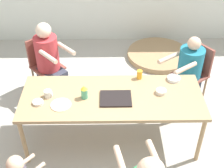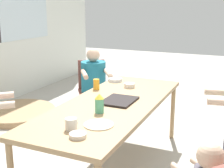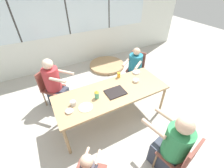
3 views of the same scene
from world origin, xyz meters
name	(u,v)px [view 3 (image 3 of 3)]	position (x,y,z in m)	size (l,w,h in m)	color
ground_plane	(112,117)	(0.00, 0.00, 0.00)	(16.00, 16.00, 0.00)	#B2ADA3
wall_back_with_windows	(68,19)	(0.00, 2.64, 1.42)	(8.40, 0.08, 2.80)	silver
dining_table	(112,94)	(0.00, 0.00, 0.67)	(2.14, 0.82, 0.72)	tan
chair_for_woman_green_shirt	(49,85)	(-1.01, 1.09, 0.51)	(0.57, 0.57, 0.86)	brown
chair_for_man_blue_shirt	(182,157)	(0.31, -1.45, 0.51)	(0.47, 0.47, 0.86)	brown
chair_for_man_teal_shirt	(137,65)	(1.21, 0.86, 0.51)	(0.56, 0.56, 0.86)	brown
person_woman_green_shirt	(55,86)	(-0.89, 0.97, 0.52)	(0.64, 0.66, 1.17)	#333847
person_man_blue_shirt	(172,147)	(0.27, -1.29, 0.53)	(0.47, 0.70, 1.18)	#333847
person_man_teal_shirt	(134,70)	(1.07, 0.76, 0.46)	(0.69, 0.63, 1.05)	#333847
food_tray_dark	(115,92)	(0.04, -0.06, 0.73)	(0.36, 0.29, 0.02)	black
coffee_mug	(73,103)	(-0.74, 0.00, 0.76)	(0.10, 0.09, 0.09)	beige
sippy_cup	(97,94)	(-0.32, -0.02, 0.80)	(0.08, 0.08, 0.17)	#4CA57F
juice_glass	(119,75)	(0.35, 0.35, 0.78)	(0.07, 0.07, 0.12)	gold
bowl_white_shallow	(136,72)	(0.78, 0.31, 0.74)	(0.16, 0.16, 0.04)	silver
bowl_cereal	(69,111)	(-0.84, -0.12, 0.73)	(0.12, 0.12, 0.03)	silver
bowl_fruit	(136,81)	(0.58, 0.05, 0.74)	(0.12, 0.12, 0.05)	silver
plate_tortillas	(86,107)	(-0.58, -0.15, 0.72)	(0.23, 0.23, 0.01)	beige
folded_table_stack	(107,65)	(0.87, 1.95, 0.05)	(1.13, 1.13, 0.09)	tan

